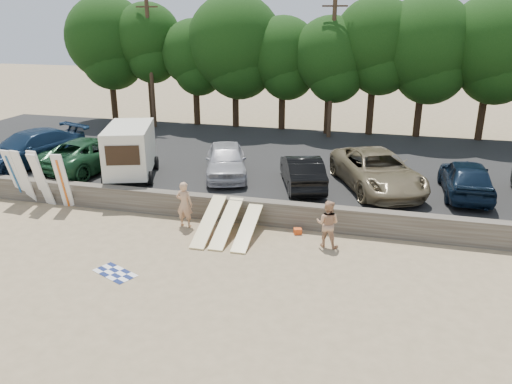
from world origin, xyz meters
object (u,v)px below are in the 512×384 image
car_0 (29,149)px  beachgoer_a (184,204)px  car_4 (377,170)px  cooler (248,227)px  car_2 (226,160)px  car_5 (466,178)px  box_trailer (130,149)px  beachgoer_b (328,224)px  car_1 (93,153)px  car_3 (302,171)px

car_0 → beachgoer_a: size_ratio=3.22×
car_4 → cooler: 6.58m
car_2 → car_5: 10.71m
box_trailer → car_0: box_trailer is taller
car_2 → beachgoer_b: bearing=-61.0°
car_5 → cooler: (-8.41, -4.41, -1.33)m
car_2 → car_4: 7.02m
car_2 → beachgoer_a: (-0.25, -4.63, -0.56)m
car_5 → beachgoer_b: (-5.24, -5.01, -0.61)m
car_0 → car_2: car_0 is taller
car_1 → car_3: car_1 is taller
car_0 → car_2: bearing=24.0°
car_2 → car_4: size_ratio=0.77×
car_1 → beachgoer_b: (12.32, -4.60, -0.61)m
cooler → car_1: bearing=157.0°
car_3 → beachgoer_b: (1.69, -4.36, -0.54)m
car_2 → car_5: (10.71, -0.02, -0.00)m
car_0 → beachgoer_b: (15.72, -4.21, -0.69)m
box_trailer → beachgoer_a: bearing=-58.9°
box_trailer → car_2: size_ratio=0.92×
car_3 → box_trailer: bearing=-13.8°
beachgoer_a → box_trailer: bearing=-36.6°
beachgoer_b → car_5: bearing=-128.7°
box_trailer → car_5: (15.02, 1.26, -0.59)m
car_4 → beachgoer_b: car_4 is taller
car_0 → beachgoer_b: bearing=4.5°
car_1 → car_2: size_ratio=1.22×
car_0 → car_1: car_0 is taller
car_4 → car_2: bearing=156.1°
car_2 → beachgoer_a: car_2 is taller
car_3 → car_4: bearing=172.7°
car_0 → car_3: size_ratio=1.36×
car_1 → car_3: size_ratio=1.29×
car_3 → cooler: (-1.48, -3.76, -1.27)m
beachgoer_a → beachgoer_b: 5.73m
car_0 → cooler: bearing=3.4°
box_trailer → car_5: bearing=-14.6°
beachgoer_b → cooler: 3.30m
car_1 → cooler: 10.08m
box_trailer → car_1: size_ratio=0.75×
car_1 → beachgoer_a: bearing=159.5°
car_2 → beachgoer_b: size_ratio=2.64×
box_trailer → car_1: box_trailer is taller
beachgoer_a → cooler: bearing=-172.6°
box_trailer → car_0: size_ratio=0.71×
beachgoer_a → beachgoer_b: size_ratio=1.06×
car_3 → car_5: (6.93, 0.65, 0.06)m
car_2 → cooler: (2.31, -4.43, -1.33)m
car_4 → cooler: size_ratio=15.87×
box_trailer → car_4: 11.41m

